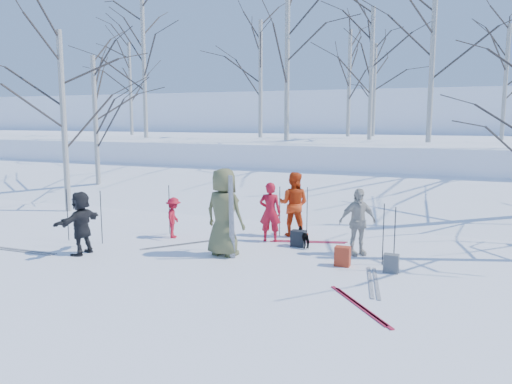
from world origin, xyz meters
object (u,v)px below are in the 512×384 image
at_px(skier_red_seated, 174,218).
at_px(backpack_grey, 391,263).
at_px(skier_olive_center, 224,212).
at_px(dog, 304,237).
at_px(backpack_dark, 298,238).
at_px(backpack_red, 342,256).
at_px(skier_red_north, 270,212).
at_px(skier_redor_behind, 294,204).
at_px(skier_cream_east, 358,222).
at_px(skier_grey_west, 81,223).

distance_m(skier_red_seated, backpack_grey, 5.78).
relative_size(skier_olive_center, dog, 3.49).
height_order(backpack_grey, backpack_dark, backpack_dark).
bearing_deg(backpack_red, backpack_grey, -4.09).
bearing_deg(skier_red_seated, backpack_red, -120.15).
bearing_deg(backpack_dark, backpack_red, -41.59).
height_order(skier_olive_center, backpack_dark, skier_olive_center).
xyz_separation_m(skier_red_north, skier_redor_behind, (0.36, 0.82, 0.10)).
bearing_deg(skier_red_seated, skier_olive_center, -137.84).
height_order(dog, backpack_grey, dog).
distance_m(skier_red_north, backpack_dark, 1.03).
bearing_deg(backpack_grey, skier_red_north, 154.75).
xyz_separation_m(backpack_red, backpack_dark, (-1.37, 1.21, -0.01)).
bearing_deg(backpack_red, skier_olive_center, -175.70).
height_order(skier_redor_behind, dog, skier_redor_behind).
relative_size(skier_olive_center, skier_cream_east, 1.30).
bearing_deg(skier_olive_center, dog, -125.77).
distance_m(skier_olive_center, skier_cream_east, 3.07).
distance_m(skier_cream_east, dog, 1.44).
xyz_separation_m(skier_cream_east, backpack_red, (-0.11, -1.01, -0.56)).
relative_size(skier_cream_east, backpack_grey, 4.07).
bearing_deg(dog, skier_redor_behind, -110.48).
height_order(skier_cream_east, backpack_dark, skier_cream_east).
distance_m(skier_olive_center, skier_red_north, 1.74).
xyz_separation_m(skier_red_north, skier_cream_east, (2.30, -0.44, 0.01)).
height_order(skier_red_seated, backpack_dark, skier_red_seated).
bearing_deg(backpack_red, backpack_dark, 138.41).
height_order(skier_olive_center, backpack_red, skier_olive_center).
xyz_separation_m(skier_red_seated, backpack_red, (4.68, -0.85, -0.33)).
bearing_deg(backpack_grey, skier_redor_behind, 140.66).
height_order(skier_red_seated, backpack_red, skier_red_seated).
xyz_separation_m(skier_red_north, backpack_red, (2.19, -1.44, -0.55)).
distance_m(skier_red_north, backpack_red, 2.68).
xyz_separation_m(skier_red_north, backpack_dark, (0.83, -0.23, -0.56)).
relative_size(dog, backpack_dark, 1.44).
relative_size(skier_grey_west, dog, 2.56).
height_order(skier_grey_west, backpack_grey, skier_grey_west).
xyz_separation_m(skier_red_seated, skier_grey_west, (-1.12, -2.20, 0.20)).
xyz_separation_m(skier_red_north, skier_red_seated, (-2.48, -0.60, -0.23)).
distance_m(skier_olive_center, backpack_grey, 3.81).
distance_m(skier_olive_center, dog, 2.19).
bearing_deg(skier_grey_west, backpack_red, 104.06).
height_order(skier_olive_center, skier_redor_behind, skier_olive_center).
height_order(skier_cream_east, backpack_grey, skier_cream_east).
relative_size(skier_red_north, skier_cream_east, 0.99).
distance_m(skier_red_north, skier_redor_behind, 0.90).
bearing_deg(skier_cream_east, skier_red_north, 131.81).
distance_m(backpack_grey, backpack_dark, 2.71).
xyz_separation_m(skier_grey_west, backpack_red, (5.79, 1.35, -0.53)).
bearing_deg(skier_olive_center, skier_red_north, -96.55).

